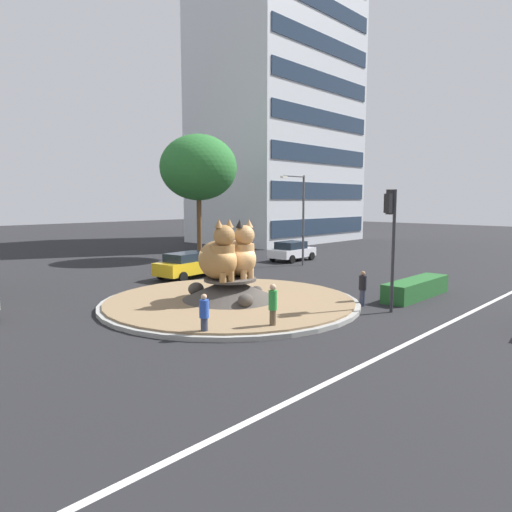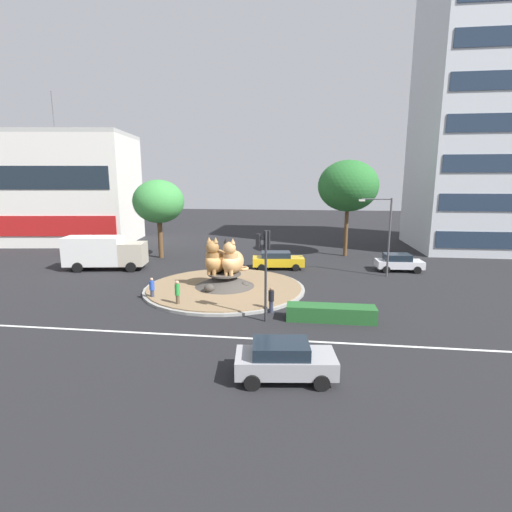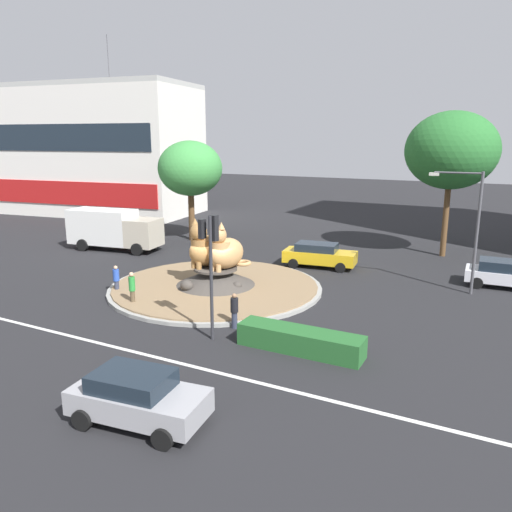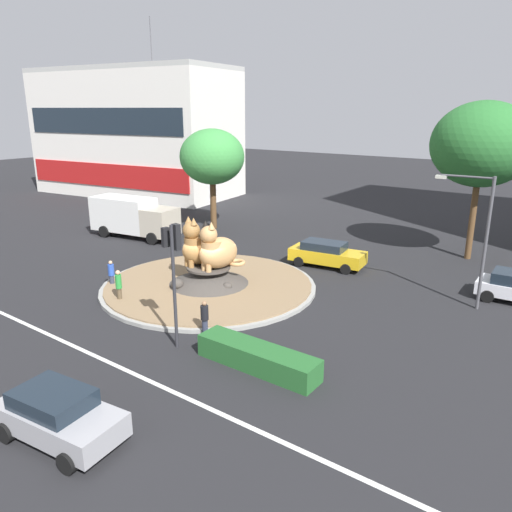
# 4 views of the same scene
# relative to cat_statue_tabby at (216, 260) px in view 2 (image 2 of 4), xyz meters

# --- Properties ---
(ground_plane) EXTENTS (160.00, 160.00, 0.00)m
(ground_plane) POSITION_rel_cat_statue_tabby_xyz_m (0.63, -0.05, -2.25)
(ground_plane) COLOR black
(lane_centreline) EXTENTS (112.00, 0.20, 0.01)m
(lane_centreline) POSITION_rel_cat_statue_tabby_xyz_m (0.63, -8.78, -2.25)
(lane_centreline) COLOR silver
(lane_centreline) RESTS_ON ground
(roundabout_island) EXTENTS (11.90, 11.90, 1.24)m
(roundabout_island) POSITION_rel_cat_statue_tabby_xyz_m (0.63, -0.05, -1.90)
(roundabout_island) COLOR gray
(roundabout_island) RESTS_ON ground
(cat_statue_tabby) EXTENTS (2.17, 2.73, 2.77)m
(cat_statue_tabby) POSITION_rel_cat_statue_tabby_xyz_m (0.00, 0.00, 0.00)
(cat_statue_tabby) COLOR #9E703D
(cat_statue_tabby) RESTS_ON roundabout_island
(cat_statue_calico) EXTENTS (2.19, 2.83, 2.71)m
(cat_statue_calico) POSITION_rel_cat_statue_tabby_xyz_m (1.23, -0.01, -0.02)
(cat_statue_calico) COLOR tan
(cat_statue_calico) RESTS_ON roundabout_island
(traffic_light_mast) EXTENTS (0.79, 0.46, 5.26)m
(traffic_light_mast) POSITION_rel_cat_statue_tabby_xyz_m (4.27, -6.14, 1.59)
(traffic_light_mast) COLOR #2D2D33
(traffic_light_mast) RESTS_ON ground
(shophouse_block) EXTENTS (24.18, 13.41, 19.29)m
(shophouse_block) POSITION_rel_cat_statue_tabby_xyz_m (-27.42, 19.31, 4.71)
(shophouse_block) COLOR silver
(shophouse_block) RESTS_ON ground
(office_tower) EXTENTS (18.14, 12.95, 30.98)m
(office_tower) POSITION_rel_cat_statue_tabby_xyz_m (28.57, 21.05, 13.24)
(office_tower) COLOR silver
(office_tower) RESTS_ON ground
(clipped_hedge_strip) EXTENTS (5.10, 1.20, 0.90)m
(clipped_hedge_strip) POSITION_rel_cat_statue_tabby_xyz_m (8.07, -5.65, -1.80)
(clipped_hedge_strip) COLOR #235B28
(clipped_hedge_strip) RESTS_ON ground
(broadleaf_tree_behind_island) EXTENTS (6.26, 6.26, 10.11)m
(broadleaf_tree_behind_island) POSITION_rel_cat_statue_tabby_xyz_m (10.85, 14.33, 5.18)
(broadleaf_tree_behind_island) COLOR brown
(broadleaf_tree_behind_island) RESTS_ON ground
(second_tree_near_tower) EXTENTS (5.19, 5.19, 8.10)m
(second_tree_near_tower) POSITION_rel_cat_statue_tabby_xyz_m (-8.49, 10.86, 3.61)
(second_tree_near_tower) COLOR brown
(second_tree_near_tower) RESTS_ON ground
(streetlight_arm) EXTENTS (2.72, 0.31, 6.60)m
(streetlight_arm) POSITION_rel_cat_statue_tabby_xyz_m (13.11, 5.56, 1.69)
(streetlight_arm) COLOR #4C4C51
(streetlight_arm) RESTS_ON ground
(pedestrian_green_shirt) EXTENTS (0.31, 0.31, 1.79)m
(pedestrian_green_shirt) POSITION_rel_cat_statue_tabby_xyz_m (-1.48, -4.53, -1.29)
(pedestrian_green_shirt) COLOR brown
(pedestrian_green_shirt) RESTS_ON ground
(pedestrian_blue_shirt) EXTENTS (0.34, 0.34, 1.57)m
(pedestrian_blue_shirt) POSITION_rel_cat_statue_tabby_xyz_m (-3.69, -3.28, -1.42)
(pedestrian_blue_shirt) COLOR #33384C
(pedestrian_blue_shirt) RESTS_ON ground
(pedestrian_black_shirt) EXTENTS (0.35, 0.35, 1.61)m
(pedestrian_black_shirt) POSITION_rel_cat_statue_tabby_xyz_m (4.52, -4.71, -1.40)
(pedestrian_black_shirt) COLOR #33384C
(pedestrian_black_shirt) RESTS_ON ground
(sedan_on_far_lane) EXTENTS (4.09, 2.23, 1.55)m
(sedan_on_far_lane) POSITION_rel_cat_statue_tabby_xyz_m (14.90, 7.77, -1.44)
(sedan_on_far_lane) COLOR silver
(sedan_on_far_lane) RESTS_ON ground
(hatchback_near_shophouse) EXTENTS (4.86, 2.48, 1.59)m
(hatchback_near_shophouse) POSITION_rel_cat_statue_tabby_xyz_m (4.07, 7.22, -1.41)
(hatchback_near_shophouse) COLOR gold
(hatchback_near_shophouse) RESTS_ON ground
(parked_car_right) EXTENTS (4.25, 2.43, 1.59)m
(parked_car_right) POSITION_rel_cat_statue_tabby_xyz_m (5.75, -12.61, -1.42)
(parked_car_right) COLOR #99999E
(parked_car_right) RESTS_ON ground
(delivery_box_truck) EXTENTS (7.37, 3.42, 3.03)m
(delivery_box_truck) POSITION_rel_cat_statue_tabby_xyz_m (-11.61, 5.00, -0.61)
(delivery_box_truck) COLOR #B7AD99
(delivery_box_truck) RESTS_ON ground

